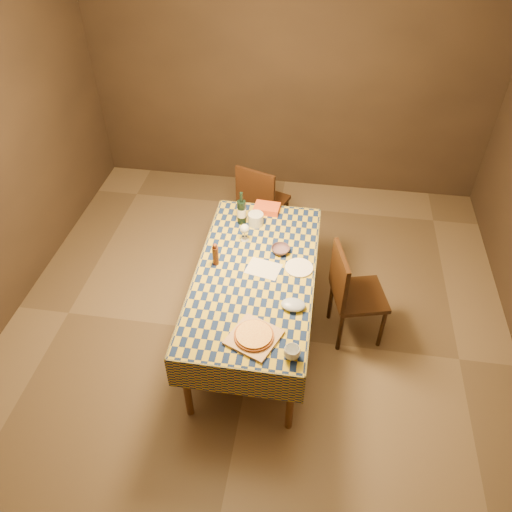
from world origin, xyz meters
name	(u,v)px	position (x,y,z in m)	size (l,w,h in m)	color
room	(255,213)	(0.00, 0.00, 1.35)	(5.00, 5.10, 2.70)	brown
dining_table	(255,279)	(0.00, 0.00, 0.69)	(0.94, 1.84, 0.77)	brown
cutting_board	(254,337)	(0.09, -0.65, 0.78)	(0.32, 0.32, 0.02)	tan
pizza	(254,335)	(0.09, -0.65, 0.80)	(0.28, 0.28, 0.03)	#974A19
pepper_mill	(215,255)	(-0.33, 0.06, 0.87)	(0.06, 0.06, 0.21)	#4F2412
bowl	(281,250)	(0.17, 0.27, 0.79)	(0.15, 0.15, 0.05)	#5D434E
wine_glass	(245,229)	(-0.15, 0.38, 0.88)	(0.09, 0.09, 0.16)	silver
wine_bottle	(242,212)	(-0.21, 0.62, 0.89)	(0.10, 0.10, 0.32)	black
deli_tub	(256,219)	(-0.09, 0.61, 0.83)	(0.13, 0.13, 0.11)	#BAC0C1
takeout_container	(267,208)	(-0.02, 0.82, 0.80)	(0.23, 0.16, 0.06)	#C7471A
white_plate	(299,268)	(0.34, 0.10, 0.78)	(0.22, 0.22, 0.01)	white
tumbler	(292,353)	(0.36, -0.77, 0.81)	(0.11, 0.11, 0.09)	silver
flour_patch	(264,269)	(0.06, 0.05, 0.77)	(0.26, 0.20, 0.00)	silver
flour_bag	(293,305)	(0.33, -0.32, 0.80)	(0.18, 0.14, 0.05)	#9FAFCB
chair_far	(261,200)	(-0.15, 1.32, 0.52)	(0.54, 0.54, 0.93)	black
chair_right	(350,291)	(0.77, 0.16, 0.52)	(0.52, 0.52, 0.93)	black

